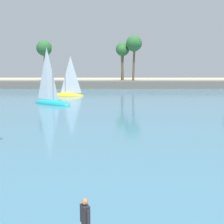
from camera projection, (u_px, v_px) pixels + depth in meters
sea at (109, 93)px, 63.26m from camera, size 220.00×107.30×0.06m
palm_headland at (98, 74)px, 76.32m from camera, size 118.58×6.89×13.09m
person_at_waterline at (85, 222)px, 10.07m from camera, size 0.34×0.49×1.67m
sailboat_near_shore at (67, 92)px, 57.27m from camera, size 6.31×2.96×8.81m
sailboat_far_left at (51, 98)px, 45.72m from camera, size 6.75×5.80×10.00m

